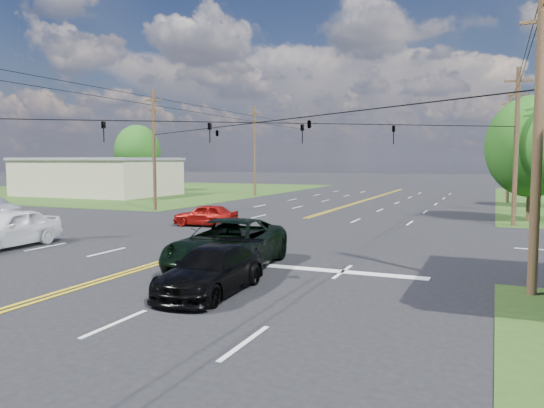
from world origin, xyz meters
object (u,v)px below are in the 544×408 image
at_px(pole_left_far, 255,150).
at_px(pickup_white, 8,229).
at_px(pole_ne, 516,145).
at_px(tree_far_l, 137,151).
at_px(retail_nw, 98,178).
at_px(pickup_dkgreen, 228,245).
at_px(pole_nw, 154,149).
at_px(tree_right_a, 532,147).
at_px(suv_black, 211,270).
at_px(pole_se, 538,127).
at_px(pole_right_far, 509,148).

bearing_deg(pole_left_far, pickup_white, -83.04).
bearing_deg(pole_left_far, pole_ne, -36.16).
xyz_separation_m(tree_far_l, pickup_white, (23.48, -40.70, -4.32)).
distance_m(retail_nw, pole_left_far, 18.30).
bearing_deg(pole_left_far, pickup_dkgreen, -66.68).
bearing_deg(pole_nw, tree_far_l, 129.56).
relative_size(tree_right_a, pickup_dkgreen, 1.25).
xyz_separation_m(pole_nw, suv_black, (17.14, -21.38, -4.22)).
height_order(pole_left_far, tree_far_l, pole_left_far).
bearing_deg(pole_left_far, pole_nw, -90.00).
height_order(suv_black, pickup_white, pickup_white).
bearing_deg(pole_se, pickup_dkgreen, -179.32).
distance_m(tree_right_a, pickup_dkgreen, 24.14).
bearing_deg(retail_nw, pole_nw, -37.41).
xyz_separation_m(pole_nw, pole_left_far, (0.00, 19.00, 0.25)).
xyz_separation_m(retail_nw, pickup_white, (21.48, -30.70, -1.13)).
bearing_deg(tree_far_l, pole_left_far, -11.89).
xyz_separation_m(pole_nw, pickup_dkgreen, (16.00, -18.12, -4.01)).
bearing_deg(suv_black, pickup_dkgreen, 107.29).
bearing_deg(tree_right_a, pole_left_far, 149.35).
distance_m(retail_nw, pole_se, 53.09).
relative_size(pole_se, pickup_white, 1.85).
height_order(pole_right_far, pickup_dkgreen, pole_right_far).
distance_m(retail_nw, pickup_white, 37.48).
distance_m(tree_right_a, suv_black, 26.63).
bearing_deg(pole_nw, pole_se, -34.70).
bearing_deg(pole_left_far, tree_right_a, -30.65).
bearing_deg(pole_ne, tree_far_l, 152.93).
bearing_deg(pole_ne, tree_right_a, 71.57).
relative_size(pole_left_far, tree_right_a, 1.22).
relative_size(retail_nw, pole_left_far, 1.60).
relative_size(pole_right_far, suv_black, 2.10).
distance_m(pole_nw, pole_left_far, 19.00).
xyz_separation_m(retail_nw, tree_far_l, (-2.00, 10.00, 3.19)).
xyz_separation_m(pole_left_far, tree_far_l, (-19.00, 4.00, 0.03)).
relative_size(tree_far_l, suv_black, 1.83).
relative_size(retail_nw, pickup_white, 3.12).
relative_size(retail_nw, pickup_dkgreen, 2.45).
relative_size(pole_nw, pickup_white, 1.85).
xyz_separation_m(tree_far_l, suv_black, (36.14, -44.38, -4.50)).
xyz_separation_m(pole_left_far, pole_right_far, (26.00, 0.00, 0.00)).
bearing_deg(suv_black, tree_right_a, 66.04).
xyz_separation_m(pole_se, pole_left_far, (-26.00, 37.00, 0.25)).
bearing_deg(tree_right_a, pickup_dkgreen, -117.51).
bearing_deg(pole_se, tree_far_l, 137.66).
height_order(tree_far_l, suv_black, tree_far_l).
relative_size(tree_far_l, pickup_dkgreen, 1.33).
distance_m(pole_ne, pickup_dkgreen, 21.08).
xyz_separation_m(pole_nw, tree_far_l, (-19.00, 23.00, 0.28)).
xyz_separation_m(pole_left_far, pickup_white, (4.48, -36.70, -4.29)).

